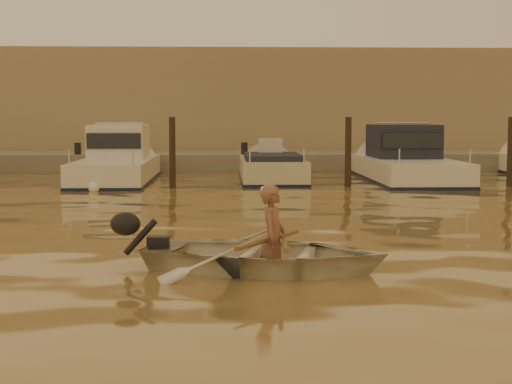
{
  "coord_description": "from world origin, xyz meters",
  "views": [
    {
      "loc": [
        1.26,
        -8.41,
        2.02
      ],
      "look_at": [
        1.8,
        4.7,
        0.75
      ],
      "focal_mm": 55.0,
      "sensor_mm": 36.0,
      "label": 1
    }
  ],
  "objects_px": {
    "waterfront_building": "(196,108)",
    "moored_boat_4": "(407,161)",
    "dinghy": "(265,255)",
    "person": "(273,240)",
    "moored_boat_3": "(272,174)",
    "moored_boat_2": "(117,161)"
  },
  "relations": [
    {
      "from": "dinghy",
      "to": "person",
      "type": "xyz_separation_m",
      "value": [
        0.1,
        -0.03,
        0.21
      ]
    },
    {
      "from": "moored_boat_4",
      "to": "waterfront_building",
      "type": "bearing_deg",
      "value": 122.59
    },
    {
      "from": "person",
      "to": "waterfront_building",
      "type": "xyz_separation_m",
      "value": [
        -1.89,
        25.32,
        1.98
      ]
    },
    {
      "from": "dinghy",
      "to": "moored_boat_3",
      "type": "relative_size",
      "value": 0.57
    },
    {
      "from": "person",
      "to": "waterfront_building",
      "type": "distance_m",
      "value": 25.47
    },
    {
      "from": "dinghy",
      "to": "person",
      "type": "relative_size",
      "value": 2.22
    },
    {
      "from": "moored_boat_4",
      "to": "moored_boat_3",
      "type": "bearing_deg",
      "value": 180.0
    },
    {
      "from": "moored_boat_2",
      "to": "moored_boat_4",
      "type": "relative_size",
      "value": 0.97
    },
    {
      "from": "moored_boat_3",
      "to": "waterfront_building",
      "type": "height_order",
      "value": "waterfront_building"
    },
    {
      "from": "waterfront_building",
      "to": "dinghy",
      "type": "bearing_deg",
      "value": -85.94
    },
    {
      "from": "moored_boat_3",
      "to": "moored_boat_4",
      "type": "distance_m",
      "value": 4.29
    },
    {
      "from": "dinghy",
      "to": "moored_boat_3",
      "type": "bearing_deg",
      "value": 11.35
    },
    {
      "from": "dinghy",
      "to": "waterfront_building",
      "type": "distance_m",
      "value": 25.45
    },
    {
      "from": "waterfront_building",
      "to": "moored_boat_4",
      "type": "bearing_deg",
      "value": -57.41
    },
    {
      "from": "moored_boat_3",
      "to": "moored_boat_4",
      "type": "xyz_separation_m",
      "value": [
        4.27,
        0.0,
        0.4
      ]
    },
    {
      "from": "moored_boat_2",
      "to": "moored_boat_4",
      "type": "xyz_separation_m",
      "value": [
        9.1,
        0.0,
        0.0
      ]
    },
    {
      "from": "person",
      "to": "moored_boat_4",
      "type": "bearing_deg",
      "value": -4.54
    },
    {
      "from": "dinghy",
      "to": "moored_boat_2",
      "type": "xyz_separation_m",
      "value": [
        -3.86,
        14.3,
        0.41
      ]
    },
    {
      "from": "moored_boat_4",
      "to": "waterfront_building",
      "type": "distance_m",
      "value": 13.18
    },
    {
      "from": "moored_boat_3",
      "to": "moored_boat_2",
      "type": "bearing_deg",
      "value": 180.0
    },
    {
      "from": "person",
      "to": "moored_boat_2",
      "type": "distance_m",
      "value": 14.86
    },
    {
      "from": "moored_boat_3",
      "to": "waterfront_building",
      "type": "bearing_deg",
      "value": 104.07
    }
  ]
}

